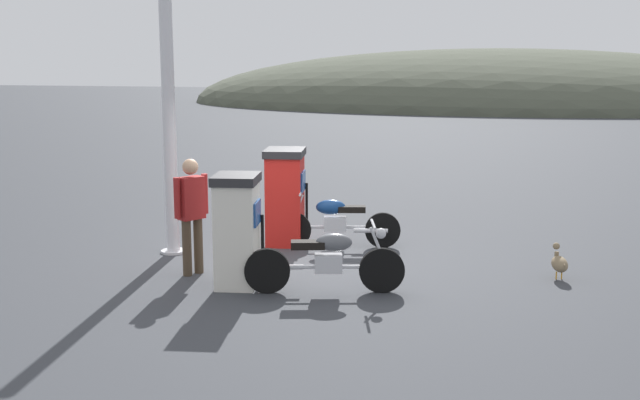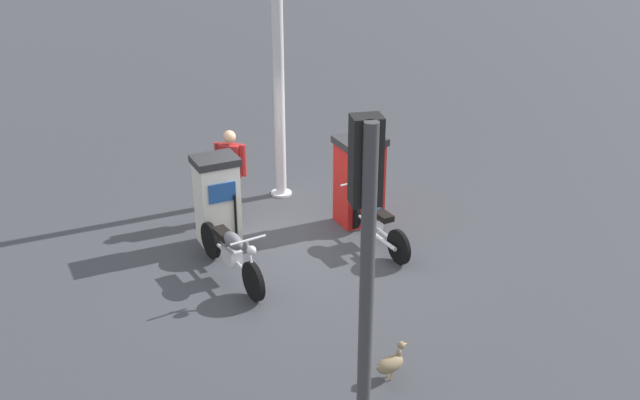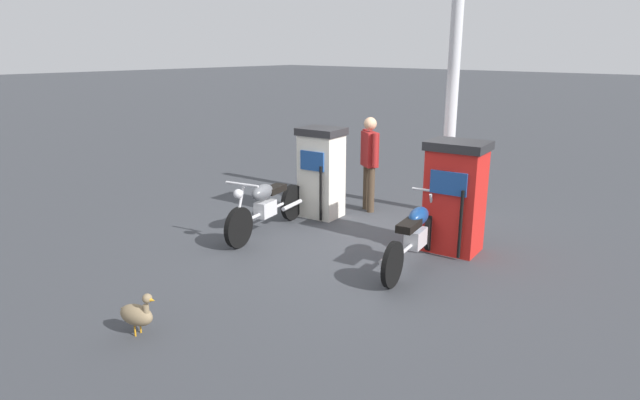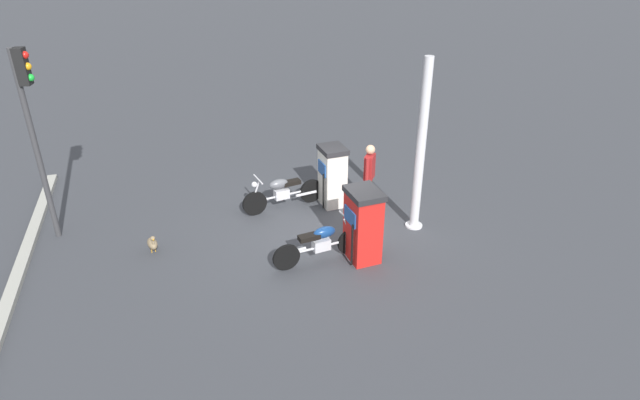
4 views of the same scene
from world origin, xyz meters
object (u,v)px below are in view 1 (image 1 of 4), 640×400
fuel_pump_far (285,196)px  motorcycle_far_pump (336,220)px  fuel_pump_near (237,230)px  attendant_person (192,209)px  wandering_duck (559,263)px  motorcycle_near_pump (327,260)px  canopy_support_pole (170,134)px

fuel_pump_far → motorcycle_far_pump: 0.94m
fuel_pump_near → attendant_person: 0.92m
motorcycle_far_pump → wandering_duck: bearing=-18.2°
attendant_person → fuel_pump_far: bearing=68.8°
motorcycle_near_pump → attendant_person: size_ratio=1.24×
fuel_pump_far → attendant_person: size_ratio=0.95×
wandering_duck → motorcycle_far_pump: bearing=161.8°
motorcycle_near_pump → canopy_support_pole: 3.53m
fuel_pump_far → motorcycle_near_pump: bearing=-64.0°
motorcycle_far_pump → canopy_support_pole: size_ratio=0.51×
canopy_support_pole → wandering_duck: bearing=-2.3°
motorcycle_near_pump → motorcycle_far_pump: (-0.37, 2.46, 0.01)m
fuel_pump_far → attendant_person: bearing=-111.2°
wandering_duck → canopy_support_pole: 6.09m
fuel_pump_near → canopy_support_pole: (-1.58, 1.51, 1.11)m
fuel_pump_far → motorcycle_far_pump: fuel_pump_far is taller
motorcycle_near_pump → attendant_person: (-2.05, 0.46, 0.51)m
motorcycle_near_pump → motorcycle_far_pump: 2.49m
fuel_pump_far → motorcycle_far_pump: bearing=-5.9°
motorcycle_near_pump → fuel_pump_near: bearing=177.7°
motorcycle_far_pump → wandering_duck: motorcycle_far_pump is taller
fuel_pump_near → canopy_support_pole: 2.45m
fuel_pump_near → wandering_duck: bearing=16.7°
fuel_pump_near → fuel_pump_far: 2.50m
fuel_pump_far → motorcycle_near_pump: size_ratio=0.76×
motorcycle_near_pump → wandering_duck: (3.04, 1.33, -0.21)m
wandering_duck → fuel_pump_near: bearing=-163.3°
fuel_pump_near → wandering_duck: 4.50m
motorcycle_far_pump → canopy_support_pole: 2.97m
motorcycle_far_pump → wandering_duck: 3.60m
fuel_pump_far → canopy_support_pole: size_ratio=0.40×
motorcycle_far_pump → attendant_person: size_ratio=1.20×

